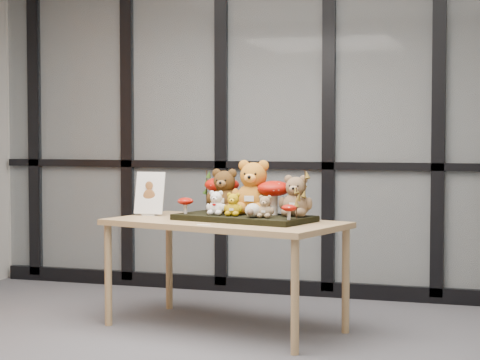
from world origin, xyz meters
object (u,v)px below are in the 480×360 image
(diorama_tray, at_px, (244,218))
(mushroom_front_right, at_px, (289,211))
(bear_small_yellow, at_px, (233,203))
(mushroom_front_left, at_px, (185,205))
(display_table, at_px, (225,231))
(bear_pooh_yellow, at_px, (254,184))
(bear_brown_medium, at_px, (224,189))
(mushroom_back_right, at_px, (274,196))
(sign_holder, at_px, (150,195))
(bear_beige_small, at_px, (265,205))
(mushroom_back_left, at_px, (222,193))
(bear_white_bow, at_px, (216,202))
(plush_cream_hedgehog, at_px, (253,210))
(bear_tan_back, at_px, (296,194))

(diorama_tray, height_order, mushroom_front_right, mushroom_front_right)
(bear_small_yellow, height_order, mushroom_front_left, bear_small_yellow)
(display_table, distance_m, bear_pooh_yellow, 0.37)
(bear_pooh_yellow, bearing_deg, diorama_tray, -93.42)
(diorama_tray, xyz_separation_m, bear_brown_medium, (-0.18, 0.12, 0.18))
(mushroom_back_right, bearing_deg, sign_holder, 174.28)
(display_table, xyz_separation_m, sign_holder, (-0.62, 0.19, 0.21))
(mushroom_front_left, height_order, mushroom_front_right, mushroom_front_left)
(mushroom_back_right, bearing_deg, mushroom_front_right, -58.20)
(bear_small_yellow, xyz_separation_m, bear_beige_small, (0.23, -0.06, -0.00))
(mushroom_front_left, bearing_deg, mushroom_back_left, 47.63)
(bear_small_yellow, bearing_deg, mushroom_front_left, -174.49)
(mushroom_front_right, bearing_deg, bear_brown_medium, 148.23)
(sign_holder, bearing_deg, bear_pooh_yellow, -2.99)
(bear_white_bow, relative_size, mushroom_back_right, 0.71)
(plush_cream_hedgehog, bearing_deg, display_table, 166.39)
(bear_pooh_yellow, height_order, mushroom_front_right, bear_pooh_yellow)
(bear_beige_small, bearing_deg, mushroom_front_left, -176.43)
(bear_beige_small, height_order, mushroom_front_left, bear_beige_small)
(bear_tan_back, bearing_deg, sign_holder, -172.38)
(sign_holder, bearing_deg, display_table, -15.45)
(bear_small_yellow, bearing_deg, bear_brown_medium, 138.25)
(bear_tan_back, height_order, bear_small_yellow, bear_tan_back)
(mushroom_back_left, distance_m, mushroom_front_left, 0.29)
(mushroom_back_right, distance_m, sign_holder, 0.94)
(mushroom_back_right, distance_m, mushroom_front_left, 0.60)
(bear_small_yellow, relative_size, mushroom_front_left, 1.41)
(display_table, distance_m, mushroom_back_right, 0.40)
(plush_cream_hedgehog, xyz_separation_m, mushroom_front_right, (0.26, -0.06, 0.00))
(display_table, height_order, sign_holder, sign_holder)
(diorama_tray, relative_size, bear_tan_back, 3.02)
(bear_white_bow, bearing_deg, display_table, 44.66)
(bear_tan_back, relative_size, sign_holder, 0.96)
(diorama_tray, height_order, bear_white_bow, bear_white_bow)
(diorama_tray, xyz_separation_m, bear_white_bow, (-0.18, -0.05, 0.11))
(mushroom_back_left, xyz_separation_m, mushroom_front_right, (0.58, -0.40, -0.08))
(bear_brown_medium, xyz_separation_m, bear_white_bow, (0.00, -0.17, -0.08))
(bear_brown_medium, bearing_deg, display_table, -55.69)
(bear_tan_back, xyz_separation_m, sign_holder, (-1.10, 0.14, -0.04))
(sign_holder, bearing_deg, plush_cream_hedgehog, -18.95)
(display_table, xyz_separation_m, diorama_tray, (0.13, 0.03, 0.09))
(display_table, distance_m, bear_brown_medium, 0.31)
(mushroom_back_left, bearing_deg, mushroom_back_right, -16.36)
(bear_small_yellow, height_order, sign_holder, sign_holder)
(bear_pooh_yellow, distance_m, mushroom_front_left, 0.48)
(diorama_tray, bearing_deg, bear_pooh_yellow, 86.58)
(mushroom_front_left, bearing_deg, bear_brown_medium, 30.85)
(mushroom_front_left, bearing_deg, mushroom_back_right, 8.38)
(diorama_tray, xyz_separation_m, sign_holder, (-0.75, 0.16, 0.12))
(mushroom_back_right, bearing_deg, diorama_tray, -160.36)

